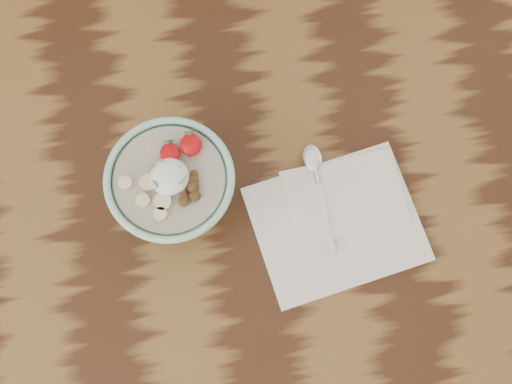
% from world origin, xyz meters
% --- Properties ---
extents(table, '(1.60, 0.90, 0.75)m').
position_xyz_m(table, '(0.00, 0.00, 0.66)').
color(table, '#351B0D').
rests_on(table, ground).
extents(breakfast_bowl, '(0.18, 0.18, 0.12)m').
position_xyz_m(breakfast_bowl, '(-0.09, -0.05, 0.81)').
color(breakfast_bowl, '#9DD3BB').
rests_on(breakfast_bowl, table).
extents(napkin, '(0.26, 0.22, 0.01)m').
position_xyz_m(napkin, '(0.14, -0.12, 0.76)').
color(napkin, white).
rests_on(napkin, table).
extents(spoon, '(0.03, 0.17, 0.01)m').
position_xyz_m(spoon, '(0.12, -0.06, 0.77)').
color(spoon, silver).
rests_on(spoon, napkin).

